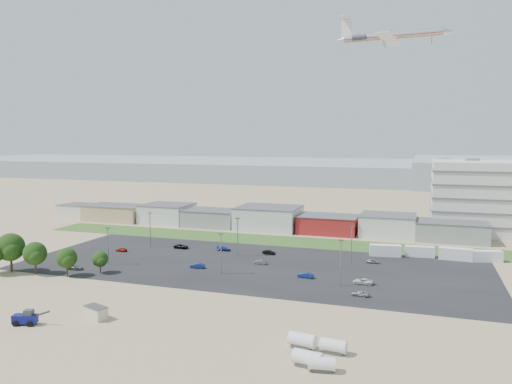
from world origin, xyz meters
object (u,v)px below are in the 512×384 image
at_px(parked_car_0, 363,281).
at_px(parked_car_10, 75,267).
at_px(parked_car_7, 260,262).
at_px(portable_shed, 96,312).
at_px(parked_car_2, 360,293).
at_px(storage_tank_nw, 302,340).
at_px(parked_car_8, 373,261).
at_px(parked_car_4, 198,266).
at_px(parked_car_11, 269,252).
at_px(box_trailer_a, 385,250).
at_px(parked_car_1, 306,275).
at_px(parked_car_5, 121,250).
at_px(telehandler, 25,317).
at_px(parked_car_9, 181,246).
at_px(airliner, 393,36).

xyz_separation_m(parked_car_0, parked_car_10, (-70.08, -10.39, -0.02)).
bearing_deg(parked_car_7, parked_car_0, 71.80).
distance_m(portable_shed, parked_car_2, 52.79).
xyz_separation_m(storage_tank_nw, parked_car_8, (5.31, 58.39, -0.71)).
relative_size(parked_car_4, parked_car_11, 1.02).
xyz_separation_m(box_trailer_a, parked_car_1, (-16.25, -28.75, -0.97)).
bearing_deg(storage_tank_nw, parked_car_4, 133.10).
bearing_deg(parked_car_1, parked_car_11, -136.22).
bearing_deg(box_trailer_a, portable_shed, -133.27).
distance_m(box_trailer_a, parked_car_5, 75.83).
height_order(parked_car_0, parked_car_8, parked_car_0).
relative_size(parked_car_5, parked_car_10, 0.81).
bearing_deg(parked_car_2, telehandler, -50.88).
bearing_deg(parked_car_5, parked_car_8, 100.09).
relative_size(storage_tank_nw, parked_car_9, 0.95).
bearing_deg(parked_car_5, portable_shed, 31.54).
relative_size(parked_car_9, parked_car_11, 1.23).
distance_m(storage_tank_nw, parked_car_9, 77.33).
relative_size(parked_car_0, parked_car_10, 1.09).
bearing_deg(parked_car_11, parked_car_2, -128.42).
relative_size(portable_shed, parked_car_0, 1.02).
bearing_deg(parked_car_7, parked_car_4, -55.58).
height_order(airliner, parked_car_4, airliner).
height_order(telehandler, parked_car_2, telehandler).
height_order(parked_car_7, parked_car_8, parked_car_8).
distance_m(parked_car_7, parked_car_11, 11.24).
bearing_deg(parked_car_9, portable_shed, -164.25).
distance_m(portable_shed, airliner, 144.03).
height_order(parked_car_7, parked_car_10, parked_car_10).
height_order(portable_shed, parked_car_2, portable_shed).
relative_size(box_trailer_a, parked_car_8, 2.48).
relative_size(box_trailer_a, parked_car_5, 2.52).
bearing_deg(parked_car_8, parked_car_5, 103.44).
distance_m(portable_shed, parked_car_0, 57.82).
xyz_separation_m(storage_tank_nw, parked_car_10, (-65.04, 27.87, -0.69)).
bearing_deg(parked_car_7, storage_tank_nw, 26.49).
xyz_separation_m(box_trailer_a, parked_car_5, (-73.45, -18.82, -1.02)).
bearing_deg(parked_car_10, telehandler, -158.18).
relative_size(portable_shed, telehandler, 0.69).
height_order(portable_shed, parked_car_10, portable_shed).
xyz_separation_m(parked_car_0, parked_car_8, (0.26, 20.12, -0.04)).
height_order(parked_car_5, parked_car_9, parked_car_9).
xyz_separation_m(parked_car_5, parked_car_11, (41.91, 10.25, 0.04)).
relative_size(parked_car_5, parked_car_7, 0.99).
xyz_separation_m(storage_tank_nw, box_trailer_a, (7.83, 67.82, 0.30)).
height_order(telehandler, parked_car_11, telehandler).
relative_size(portable_shed, parked_car_4, 1.22).
height_order(parked_car_0, parked_car_2, parked_car_0).
xyz_separation_m(airliner, parked_car_8, (0.41, -60.87, -69.42)).
xyz_separation_m(telehandler, parked_car_9, (-2.15, 64.31, -0.76)).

